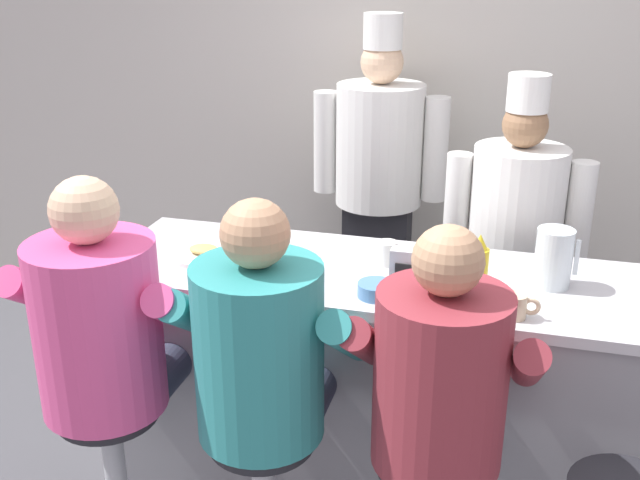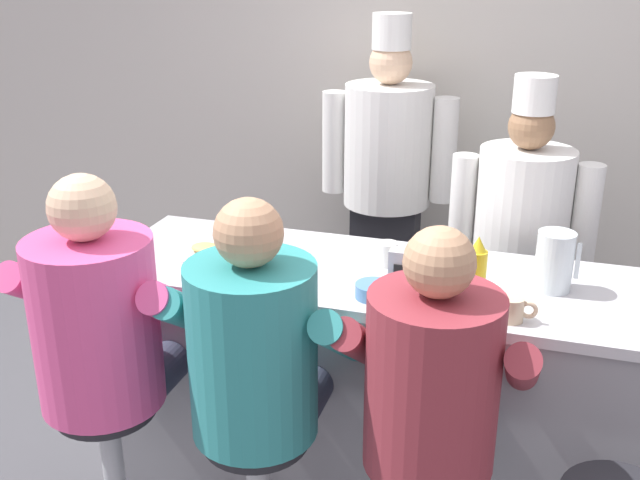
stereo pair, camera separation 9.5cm
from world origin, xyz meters
name	(u,v)px [view 2 (the right image)]	position (x,y,z in m)	size (l,w,h in m)	color
wall_back	(461,104)	(0.00, 1.96, 1.35)	(10.00, 0.06, 2.70)	beige
diner_counter	(394,387)	(0.00, 0.35, 0.50)	(2.33, 0.70, 1.00)	gray
ketchup_bottle_red	(439,274)	(0.18, 0.16, 1.11)	(0.06, 0.06, 0.24)	red
mustard_bottle_yellow	(476,271)	(0.30, 0.22, 1.11)	(0.07, 0.07, 0.24)	yellow
hot_sauce_bottle_orange	(452,269)	(0.20, 0.31, 1.07)	(0.03, 0.03, 0.15)	orange
water_pitcher_clear	(554,261)	(0.56, 0.39, 1.11)	(0.15, 0.13, 0.22)	silver
breakfast_plate	(206,252)	(-0.79, 0.31, 1.01)	(0.26, 0.26, 0.05)	white
cereal_bowl	(374,291)	(-0.05, 0.13, 1.02)	(0.13, 0.13, 0.05)	#4C7FB7
coffee_mug_white	(389,254)	(-0.06, 0.43, 1.04)	(0.13, 0.08, 0.10)	white
coffee_mug_tan	(513,309)	(0.44, 0.09, 1.04)	(0.13, 0.09, 0.08)	beige
napkin_dispenser_chrome	(404,268)	(0.04, 0.26, 1.06)	(0.11, 0.07, 0.14)	silver
diner_seated_pink	(103,330)	(-0.91, -0.25, 0.92)	(0.65, 0.64, 1.49)	#B2B5BA
diner_seated_teal	(258,358)	(-0.34, -0.25, 0.91)	(0.63, 0.62, 1.47)	#B2B5BA
diner_seated_maroon	(433,391)	(0.24, -0.25, 0.90)	(0.61, 0.60, 1.44)	#B2B5BA
cook_in_whites_near	(387,175)	(-0.32, 1.59, 1.02)	(0.73, 0.46, 1.86)	#232328
cook_in_whites_far	(519,242)	(0.41, 1.06, 0.91)	(0.65, 0.42, 1.66)	#232328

